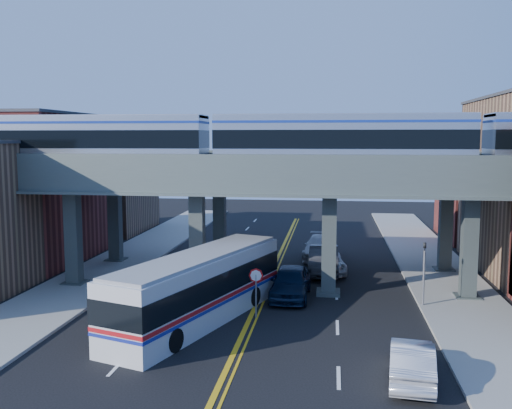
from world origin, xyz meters
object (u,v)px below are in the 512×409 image
(transit_train, at_px, (342,140))
(car_lane_b, at_px, (323,260))
(transit_bus, at_px, (199,288))
(car_lane_c, at_px, (327,262))
(stop_sign, at_px, (256,285))
(car_lane_d, at_px, (320,247))
(traffic_signal, at_px, (424,267))
(car_lane_a, at_px, (291,282))
(car_parked_curb, at_px, (412,361))

(transit_train, xyz_separation_m, car_lane_b, (-1.02, 5.28, -8.27))
(transit_bus, xyz_separation_m, car_lane_c, (6.35, 11.62, -1.01))
(stop_sign, height_order, car_lane_d, stop_sign)
(traffic_signal, relative_size, car_lane_a, 0.76)
(car_lane_b, bearing_deg, car_lane_c, 59.67)
(traffic_signal, bearing_deg, car_lane_b, 127.48)
(stop_sign, relative_size, car_lane_c, 0.52)
(car_lane_a, bearing_deg, traffic_signal, -6.41)
(car_lane_c, bearing_deg, car_lane_b, -126.16)
(car_lane_a, height_order, car_lane_b, car_lane_b)
(traffic_signal, bearing_deg, car_lane_a, 172.11)
(transit_bus, distance_m, car_lane_c, 13.28)
(stop_sign, relative_size, car_lane_b, 0.47)
(transit_bus, xyz_separation_m, car_lane_a, (4.30, 4.96, -0.79))
(car_lane_a, distance_m, car_lane_d, 11.45)
(car_lane_c, bearing_deg, transit_bus, -125.51)
(transit_train, bearing_deg, car_parked_curb, -77.42)
(traffic_signal, height_order, car_lane_a, traffic_signal)
(transit_train, relative_size, car_parked_curb, 9.74)
(transit_train, xyz_separation_m, transit_bus, (-7.14, -5.93, -7.49))
(transit_train, bearing_deg, transit_bus, -140.28)
(car_lane_d, bearing_deg, stop_sign, -98.03)
(car_lane_a, relative_size, car_lane_c, 1.07)
(car_lane_a, relative_size, car_lane_d, 0.92)
(car_lane_b, bearing_deg, car_lane_a, -107.27)
(car_lane_b, distance_m, car_lane_c, 0.53)
(car_lane_b, bearing_deg, traffic_signal, -53.54)
(stop_sign, height_order, car_lane_c, stop_sign)
(traffic_signal, xyz_separation_m, car_lane_a, (-7.40, 1.03, -1.38))
(car_lane_b, bearing_deg, transit_train, -80.07)
(transit_bus, height_order, car_lane_d, transit_bus)
(car_lane_d, distance_m, car_parked_curb, 22.61)
(transit_train, relative_size, car_lane_d, 7.76)
(transit_bus, distance_m, car_lane_a, 6.61)
(car_lane_c, bearing_deg, transit_train, -88.97)
(transit_bus, distance_m, car_lane_d, 17.33)
(car_lane_d, bearing_deg, car_lane_b, -83.21)
(transit_bus, xyz_separation_m, car_lane_b, (6.12, 11.21, -0.78))
(traffic_signal, relative_size, car_lane_b, 0.73)
(car_lane_a, relative_size, car_parked_curb, 1.15)
(car_lane_b, relative_size, car_parked_curb, 1.21)
(transit_train, height_order, traffic_signal, transit_train)
(transit_train, distance_m, car_lane_a, 8.81)
(transit_bus, relative_size, car_lane_c, 2.61)
(traffic_signal, relative_size, car_parked_curb, 0.87)
(stop_sign, xyz_separation_m, transit_bus, (-2.80, -0.93, -0.05))
(stop_sign, relative_size, car_lane_d, 0.45)
(car_lane_b, bearing_deg, stop_sign, -108.93)
(car_parked_curb, bearing_deg, transit_train, -70.95)
(stop_sign, bearing_deg, car_lane_a, 69.56)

